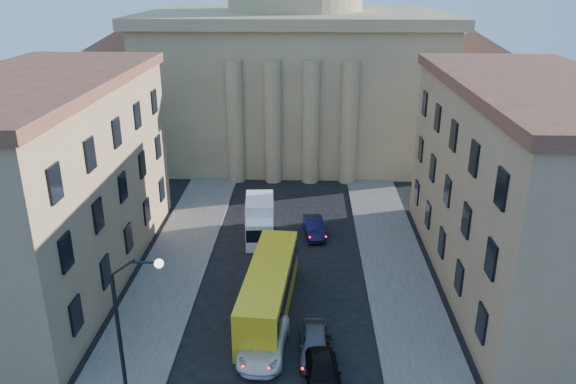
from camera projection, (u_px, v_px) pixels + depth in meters
The scene contains 12 objects.
sidewalk_left at pixel (158, 303), 38.45m from camera, with size 5.00×60.00×0.15m, color #504D49.
sidewalk_right at pixel (407, 307), 37.92m from camera, with size 5.00×60.00×0.15m, color #504D49.
church at pixel (295, 55), 68.81m from camera, with size 68.02×28.76×36.60m.
building_left at pixel (45, 181), 39.78m from camera, with size 11.60×26.60×14.70m.
building_right at pixel (529, 186), 38.71m from camera, with size 11.60×26.60×14.70m.
street_lamp at pixel (129, 323), 27.20m from camera, with size 2.62×0.44×8.83m.
car_left_mid at pixel (264, 342), 33.20m from camera, with size 2.59×5.63×1.56m, color silver.
car_right_mid at pixel (323, 372), 30.85m from camera, with size 1.94×4.77×1.38m, color black.
car_right_far at pixel (315, 344), 33.07m from camera, with size 1.81×4.50×1.53m, color #4F4E53.
car_right_distant at pixel (314, 227), 48.36m from camera, with size 1.55×4.44×1.46m, color black.
city_bus at pixel (269, 288), 37.08m from camera, with size 3.54×11.65×3.23m.
box_truck at pixel (260, 220), 47.73m from camera, with size 2.71×6.04×3.24m.
Camera 1 is at (1.55, -14.76, 21.10)m, focal length 35.00 mm.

